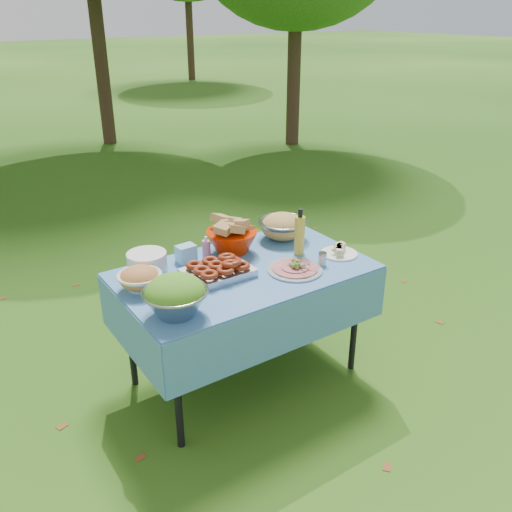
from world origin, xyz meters
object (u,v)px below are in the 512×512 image
Objects in this scene: salad_bowl at (175,296)px; bread_bowl at (232,236)px; charcuterie_platter at (295,265)px; plate_stack at (147,262)px; pasta_bowl_steel at (283,226)px; picnic_table at (245,325)px; oil_bottle at (300,232)px.

bread_bowl is (0.63, 0.50, -0.00)m from salad_bowl.
charcuterie_platter is (0.80, 0.06, -0.07)m from salad_bowl.
plate_stack is (0.08, 0.54, -0.05)m from salad_bowl.
charcuterie_platter is at bearing 4.63° from salad_bowl.
bread_bowl is 0.39m from pasta_bowl_steel.
bread_bowl reaches higher than picnic_table.
oil_bottle reaches higher than pasta_bowl_steel.
salad_bowl is at bearing -165.90° from oil_bottle.
oil_bottle reaches higher than plate_stack.
oil_bottle is at bearing -103.75° from pasta_bowl_steel.
plate_stack is 0.72× the size of bread_bowl.
bread_bowl reaches higher than charcuterie_platter.
salad_bowl is 1.42× the size of plate_stack.
pasta_bowl_steel reaches higher than charcuterie_platter.
oil_bottle reaches higher than charcuterie_platter.
picnic_table is 4.59× the size of pasta_bowl_steel.
salad_bowl is at bearing -156.74° from picnic_table.
salad_bowl is 1.00× the size of charcuterie_platter.
salad_bowl is 1.02× the size of bread_bowl.
salad_bowl is 1.14m from pasta_bowl_steel.
plate_stack reaches higher than picnic_table.
picnic_table is 0.67m from oil_bottle.
bread_bowl reaches higher than pasta_bowl_steel.
pasta_bowl_steel is at bearing 76.25° from oil_bottle.
plate_stack is 0.95m from pasta_bowl_steel.
picnic_table is at bearing 143.76° from charcuterie_platter.
oil_bottle is (0.97, 0.24, 0.04)m from salad_bowl.
pasta_bowl_steel is (0.39, 0.00, -0.02)m from bread_bowl.
salad_bowl reaches higher than plate_stack.
plate_stack is at bearing 177.38° from pasta_bowl_steel.
oil_bottle reaches higher than salad_bowl.
bread_bowl is at bearing -179.84° from pasta_bowl_steel.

